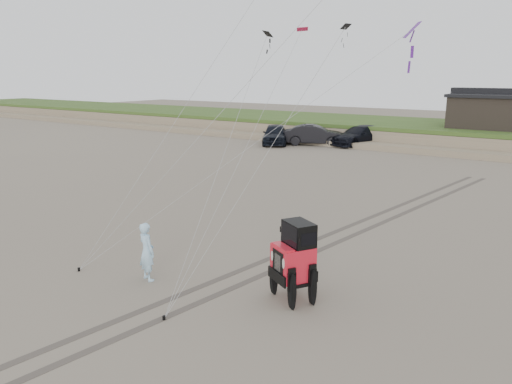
# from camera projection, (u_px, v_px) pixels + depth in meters

# --- Properties ---
(ground) EXTENTS (160.00, 160.00, 0.00)m
(ground) POSITION_uv_depth(u_px,v_px,m) (167.00, 291.00, 14.78)
(ground) COLOR #6B6054
(ground) RESTS_ON ground
(dune_ridge) EXTENTS (160.00, 14.25, 1.73)m
(dune_ridge) POSITION_uv_depth(u_px,v_px,m) (464.00, 136.00, 44.64)
(dune_ridge) COLOR #7A6B54
(dune_ridge) RESTS_ON ground
(cabin) EXTENTS (6.40, 5.40, 3.35)m
(cabin) POSITION_uv_depth(u_px,v_px,m) (490.00, 110.00, 42.58)
(cabin) COLOR black
(cabin) RESTS_ON dune_ridge
(truck_a) EXTENTS (4.48, 5.66, 1.80)m
(truck_a) POSITION_uv_depth(u_px,v_px,m) (275.00, 134.00, 45.27)
(truck_a) COLOR black
(truck_a) RESTS_ON ground
(truck_b) EXTENTS (5.77, 4.13, 1.81)m
(truck_b) POSITION_uv_depth(u_px,v_px,m) (314.00, 135.00, 44.75)
(truck_b) COLOR black
(truck_b) RESTS_ON ground
(truck_c) EXTENTS (4.53, 6.55, 1.76)m
(truck_c) POSITION_uv_depth(u_px,v_px,m) (360.00, 136.00, 44.46)
(truck_c) COLOR black
(truck_c) RESTS_ON ground
(jeep) EXTENTS (4.28, 5.31, 1.83)m
(jeep) POSITION_uv_depth(u_px,v_px,m) (293.00, 269.00, 14.07)
(jeep) COLOR red
(jeep) RESTS_ON ground
(man) EXTENTS (0.78, 0.62, 1.86)m
(man) POSITION_uv_depth(u_px,v_px,m) (147.00, 252.00, 15.43)
(man) COLOR #91CBE1
(man) RESTS_ON ground
(stake_main) EXTENTS (0.08, 0.08, 0.12)m
(stake_main) POSITION_uv_depth(u_px,v_px,m) (79.00, 269.00, 16.29)
(stake_main) COLOR black
(stake_main) RESTS_ON ground
(stake_aux) EXTENTS (0.08, 0.08, 0.12)m
(stake_aux) POSITION_uv_depth(u_px,v_px,m) (164.00, 318.00, 13.06)
(stake_aux) COLOR black
(stake_aux) RESTS_ON ground
(tire_tracks) EXTENTS (5.22, 29.74, 0.01)m
(tire_tracks) POSITION_uv_depth(u_px,v_px,m) (344.00, 234.00, 20.09)
(tire_tracks) COLOR #4C443D
(tire_tracks) RESTS_ON ground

